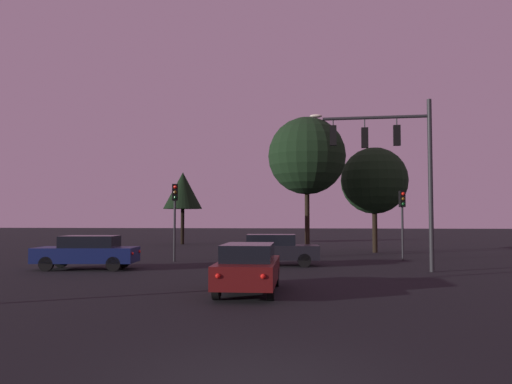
{
  "coord_description": "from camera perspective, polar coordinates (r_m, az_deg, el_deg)",
  "views": [
    {
      "loc": [
        0.72,
        -7.17,
        2.32
      ],
      "look_at": [
        -2.0,
        19.86,
        3.72
      ],
      "focal_mm": 35.64,
      "sensor_mm": 36.0,
      "label": 1
    }
  ],
  "objects": [
    {
      "name": "traffic_light_corner_right",
      "position": [
        29.05,
        16.11,
        -2.03
      ],
      "size": [
        0.36,
        0.38,
        3.82
      ],
      "color": "#232326",
      "rests_on": "ground"
    },
    {
      "name": "car_crossing_right",
      "position": [
        24.99,
        1.97,
        -6.44
      ],
      "size": [
        4.48,
        1.96,
        1.52
      ],
      "color": "black",
      "rests_on": "ground"
    },
    {
      "name": "traffic_signal_mast_arm",
      "position": [
        23.23,
        15.19,
        4.08
      ],
      "size": [
        5.3,
        0.57,
        7.52
      ],
      "color": "#232326",
      "rests_on": "ground"
    },
    {
      "name": "tree_behind_sign",
      "position": [
        31.08,
        5.73,
        4.04
      ],
      "size": [
        4.71,
        4.71,
        8.46
      ],
      "color": "black",
      "rests_on": "ground"
    },
    {
      "name": "car_crossing_left",
      "position": [
        24.39,
        -18.4,
        -6.38
      ],
      "size": [
        4.67,
        2.3,
        1.52
      ],
      "color": "#0F1947",
      "rests_on": "ground"
    },
    {
      "name": "tree_center_horizon",
      "position": [
        45.78,
        -8.22,
        0.14
      ],
      "size": [
        3.46,
        3.46,
        6.42
      ],
      "color": "black",
      "rests_on": "ground"
    },
    {
      "name": "car_nearside_lane",
      "position": [
        16.0,
        -0.83,
        -8.41
      ],
      "size": [
        1.81,
        4.58,
        1.52
      ],
      "color": "#4C0F0F",
      "rests_on": "ground"
    },
    {
      "name": "tree_left_far",
      "position": [
        35.33,
        13.13,
        1.23
      ],
      "size": [
        4.51,
        4.51,
        7.12
      ],
      "color": "black",
      "rests_on": "ground"
    },
    {
      "name": "traffic_light_corner_left",
      "position": [
        27.62,
        -9.1,
        -1.6
      ],
      "size": [
        0.36,
        0.39,
        4.16
      ],
      "color": "#232326",
      "rests_on": "ground"
    },
    {
      "name": "ground_plane",
      "position": [
        31.76,
        4.46,
        -7.13
      ],
      "size": [
        168.0,
        168.0,
        0.0
      ],
      "primitive_type": "plane",
      "color": "black",
      "rests_on": "ground"
    }
  ]
}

